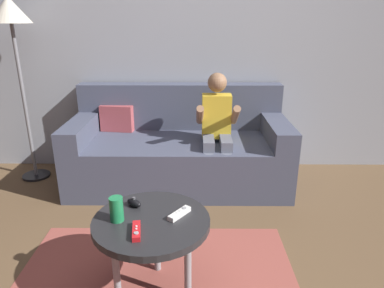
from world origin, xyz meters
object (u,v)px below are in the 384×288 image
person_seated_on_couch (217,127)px  floor_lamp (12,24)px  game_remote_white_near_edge (180,213)px  couch (179,150)px  coffee_table (152,226)px  soda_can (116,209)px  nunchuk_black (134,203)px  game_remote_red_far_corner (136,231)px

person_seated_on_couch → floor_lamp: (-1.62, 0.25, 0.77)m
person_seated_on_couch → game_remote_white_near_edge: (-0.25, -1.14, -0.09)m
couch → coffee_table: 1.36m
game_remote_white_near_edge → floor_lamp: floor_lamp is taller
soda_can → floor_lamp: size_ratio=0.08×
floor_lamp → coffee_table: bearing=-49.1°
game_remote_white_near_edge → nunchuk_black: bearing=159.3°
couch → game_remote_white_near_edge: bearing=-87.2°
floor_lamp → soda_can: bearing=-53.3°
coffee_table → game_remote_red_far_corner: 0.15m
nunchuk_black → floor_lamp: (-1.13, 1.30, 0.85)m
game_remote_white_near_edge → floor_lamp: 2.13m
person_seated_on_couch → nunchuk_black: person_seated_on_couch is taller
game_remote_white_near_edge → soda_can: 0.31m
couch → soda_can: couch is taller
couch → game_remote_red_far_corner: bearing=-94.8°
floor_lamp → couch: bearing=-3.1°
couch → coffee_table: (-0.07, -1.35, 0.11)m
coffee_table → nunchuk_black: size_ratio=5.82×
coffee_table → game_remote_white_near_edge: (0.14, 0.03, 0.06)m
couch → game_remote_red_far_corner: size_ratio=12.54×
couch → person_seated_on_couch: 0.45m
game_remote_red_far_corner → soda_can: (-0.11, 0.11, 0.05)m
couch → nunchuk_black: size_ratio=18.27×
coffee_table → floor_lamp: bearing=130.9°
game_remote_white_near_edge → floor_lamp: size_ratio=0.09×
soda_can → nunchuk_black: bearing=65.9°
couch → soda_can: size_ratio=14.77×
coffee_table → nunchuk_black: nunchuk_black is taller
nunchuk_black → game_remote_red_far_corner: 0.25m
game_remote_red_far_corner → nunchuk_black: bearing=101.6°
nunchuk_black → floor_lamp: floor_lamp is taller
game_remote_white_near_edge → game_remote_red_far_corner: (-0.19, -0.15, 0.00)m
soda_can → couch: bearing=80.3°
game_remote_red_far_corner → floor_lamp: floor_lamp is taller
couch → soda_can: 1.41m
couch → floor_lamp: size_ratio=1.18×
game_remote_white_near_edge → floor_lamp: bearing=134.5°
coffee_table → soda_can: size_ratio=4.71×
couch → floor_lamp: bearing=176.9°
game_remote_red_far_corner → game_remote_white_near_edge: bearing=38.7°
nunchuk_black → soda_can: bearing=-114.1°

